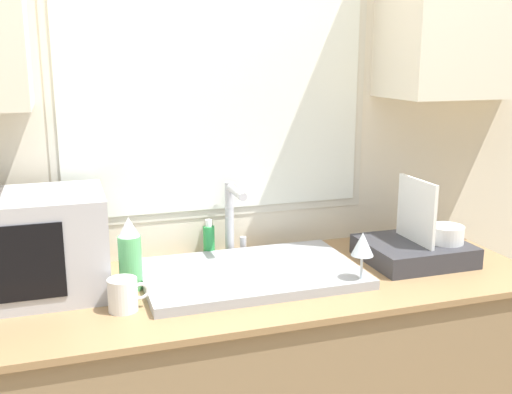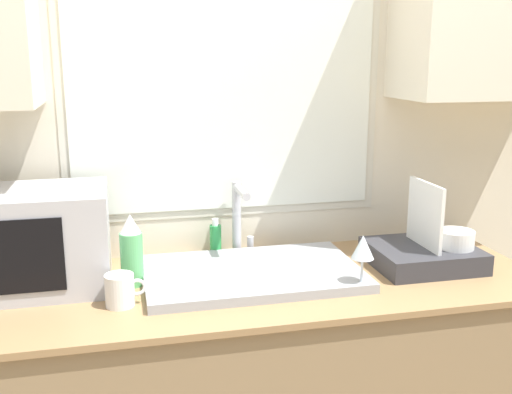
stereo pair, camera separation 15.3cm
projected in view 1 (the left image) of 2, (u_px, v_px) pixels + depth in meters
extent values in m
cube|color=#99754C|center=(245.00, 284.00, 1.90)|extent=(1.90, 0.67, 0.02)
cube|color=beige|center=(216.00, 150.00, 2.14)|extent=(6.00, 0.06, 2.60)
cube|color=beige|center=(217.00, 103.00, 2.07)|extent=(1.12, 0.01, 0.81)
cube|color=white|center=(217.00, 103.00, 2.06)|extent=(1.06, 0.01, 0.75)
cube|color=beige|center=(474.00, 6.00, 2.12)|extent=(0.62, 0.32, 0.64)
cube|color=#9EA0A5|center=(251.00, 273.00, 1.92)|extent=(0.69, 0.44, 0.03)
cylinder|color=#B7B7BC|center=(229.00, 219.00, 2.12)|extent=(0.03, 0.03, 0.26)
cylinder|color=#B7B7BC|center=(236.00, 192.00, 2.02)|extent=(0.03, 0.17, 0.03)
cylinder|color=#B7B7BC|center=(243.00, 245.00, 2.16)|extent=(0.02, 0.02, 0.06)
cube|color=#B2B2B7|center=(21.00, 246.00, 1.76)|extent=(0.49, 0.33, 0.31)
cube|color=black|center=(3.00, 265.00, 1.59)|extent=(0.32, 0.01, 0.21)
cube|color=#333338|center=(414.00, 251.00, 2.08)|extent=(0.34, 0.30, 0.07)
cube|color=white|center=(416.00, 211.00, 2.05)|extent=(0.01, 0.22, 0.22)
cylinder|color=white|center=(446.00, 234.00, 2.05)|extent=(0.12, 0.12, 0.06)
cylinder|color=#59B266|center=(130.00, 263.00, 1.82)|extent=(0.07, 0.07, 0.17)
cone|color=silver|center=(129.00, 227.00, 1.79)|extent=(0.06, 0.06, 0.06)
cylinder|color=#268C3F|center=(209.00, 242.00, 2.10)|extent=(0.04, 0.04, 0.11)
cylinder|color=white|center=(209.00, 223.00, 2.09)|extent=(0.02, 0.02, 0.02)
cylinder|color=white|center=(123.00, 295.00, 1.67)|extent=(0.08, 0.08, 0.09)
torus|color=white|center=(141.00, 291.00, 1.68)|extent=(0.05, 0.01, 0.05)
cylinder|color=silver|center=(361.00, 287.00, 1.84)|extent=(0.06, 0.06, 0.00)
cylinder|color=silver|center=(361.00, 271.00, 1.83)|extent=(0.01, 0.01, 0.10)
cone|color=silver|center=(363.00, 244.00, 1.81)|extent=(0.07, 0.07, 0.07)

